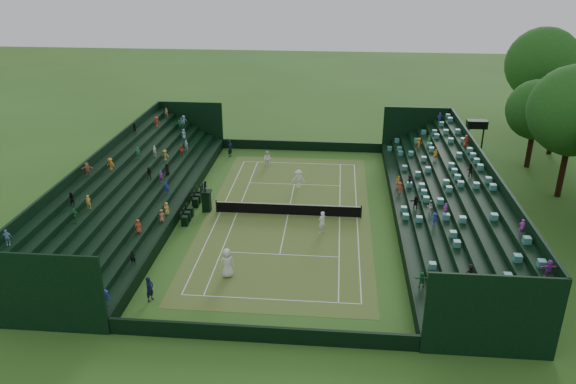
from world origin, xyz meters
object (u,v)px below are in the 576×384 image
tennis_net (288,209)px  player_near_east (322,222)px  player_near_west (227,263)px  player_far_east (298,179)px  umpire_chair (206,198)px  player_far_west (267,159)px

tennis_net → player_near_east: 3.97m
tennis_net → player_near_west: size_ratio=5.87×
player_near_east → player_far_east: size_ratio=1.03×
umpire_chair → player_far_west: (3.63, 10.57, -0.33)m
player_near_west → player_far_west: bearing=-111.7°
tennis_net → player_near_west: (-3.07, -9.51, 0.47)m
player_near_east → player_far_west: player_near_east is taller
tennis_net → player_far_east: player_far_east is taller
tennis_net → player_far_east: (0.42, 5.70, 0.32)m
player_near_west → player_near_east: size_ratio=1.14×
umpire_chair → player_near_east: size_ratio=1.51×
player_near_east → player_far_west: bearing=-109.7°
player_far_east → player_near_east: bearing=-74.6°
tennis_net → player_near_east: size_ratio=6.71×
tennis_net → player_far_east: 5.72m
player_near_west → player_near_east: (5.86, 6.70, -0.12)m
player_far_west → player_far_east: bearing=-40.2°
tennis_net → umpire_chair: bearing=178.6°
tennis_net → player_near_west: bearing=-107.9°
tennis_net → umpire_chair: 6.65m
umpire_chair → player_near_east: (9.42, -2.97, -0.25)m
player_near_west → umpire_chair: bearing=-91.2°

